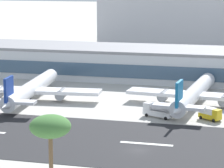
% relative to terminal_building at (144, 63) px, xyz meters
% --- Properties ---
extents(ground_plane, '(1400.00, 1400.00, 0.00)m').
position_rel_terminal_building_xyz_m(ground_plane, '(15.57, -85.32, -5.66)').
color(ground_plane, '#B2AFA8').
extents(runway_strip, '(800.00, 35.75, 0.08)m').
position_rel_terminal_building_xyz_m(runway_strip, '(15.57, -80.21, -5.62)').
color(runway_strip, '#262628').
rests_on(runway_strip, ground_plane).
extents(runway_centreline_dash_4, '(12.00, 1.20, 0.01)m').
position_rel_terminal_building_xyz_m(runway_centreline_dash_4, '(16.49, -80.21, -5.58)').
color(runway_centreline_dash_4, white).
rests_on(runway_centreline_dash_4, runway_strip).
extents(terminal_building, '(153.27, 27.58, 11.31)m').
position_rel_terminal_building_xyz_m(terminal_building, '(0.00, 0.00, 0.00)').
color(terminal_building, silver).
rests_on(terminal_building, ground_plane).
extents(distant_hotel_block, '(107.84, 36.32, 47.69)m').
position_rel_terminal_building_xyz_m(distant_hotel_block, '(7.37, 117.85, 18.18)').
color(distant_hotel_block, '#BCBCC1').
rests_on(distant_hotel_block, ground_plane).
extents(airliner_navy_tail_gate_1, '(43.11, 50.91, 10.64)m').
position_rel_terminal_building_xyz_m(airliner_navy_tail_gate_1, '(-25.86, -45.87, -2.27)').
color(airliner_navy_tail_gate_1, white).
rests_on(airliner_navy_tail_gate_1, ground_plane).
extents(airliner_blue_tail_gate_2, '(39.94, 51.08, 10.67)m').
position_rel_terminal_building_xyz_m(airliner_blue_tail_gate_2, '(22.54, -40.29, -2.26)').
color(airliner_blue_tail_gate_2, silver).
rests_on(airliner_blue_tail_gate_2, ground_plane).
extents(service_box_truck_0, '(6.32, 5.32, 3.25)m').
position_rel_terminal_building_xyz_m(service_box_truck_0, '(28.61, -55.30, -3.87)').
color(service_box_truck_0, gold).
rests_on(service_box_truck_0, ground_plane).
extents(service_fuel_truck_1, '(8.86, 5.58, 3.95)m').
position_rel_terminal_building_xyz_m(service_fuel_truck_1, '(15.09, -56.00, -3.63)').
color(service_fuel_truck_1, white).
rests_on(service_fuel_truck_1, ground_plane).
extents(palm_tree_0, '(6.61, 6.61, 15.50)m').
position_rel_terminal_building_xyz_m(palm_tree_0, '(8.20, -118.07, 7.76)').
color(palm_tree_0, brown).
rests_on(palm_tree_0, ground_plane).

